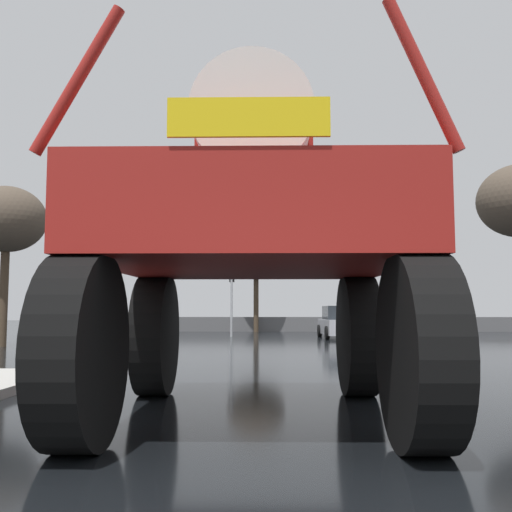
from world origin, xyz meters
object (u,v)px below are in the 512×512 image
oversize_sprayer (254,243)px  bare_tree_far_center (256,255)px  bare_tree_left (7,220)px  traffic_signal_far_left (232,283)px  sedan_ahead (341,323)px

oversize_sprayer → bare_tree_far_center: 29.44m
bare_tree_left → bare_tree_far_center: bare_tree_far_center is taller
traffic_signal_far_left → bare_tree_far_center: 7.37m
traffic_signal_far_left → bare_tree_far_center: bearing=81.7°
oversize_sprayer → sedan_ahead: (3.49, 21.15, -1.42)m
sedan_ahead → traffic_signal_far_left: bearing=74.9°
traffic_signal_far_left → bare_tree_left: 11.50m
traffic_signal_far_left → bare_tree_left: bearing=-133.2°
bare_tree_left → bare_tree_far_center: bearing=60.1°
oversize_sprayer → bare_tree_far_center: size_ratio=0.89×
sedan_ahead → traffic_signal_far_left: size_ratio=1.14×
sedan_ahead → traffic_signal_far_left: (-5.30, 1.16, 1.96)m
oversize_sprayer → bare_tree_left: 17.18m
oversize_sprayer → bare_tree_left: (-9.57, 14.05, 2.47)m
oversize_sprayer → traffic_signal_far_left: size_ratio=1.52×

